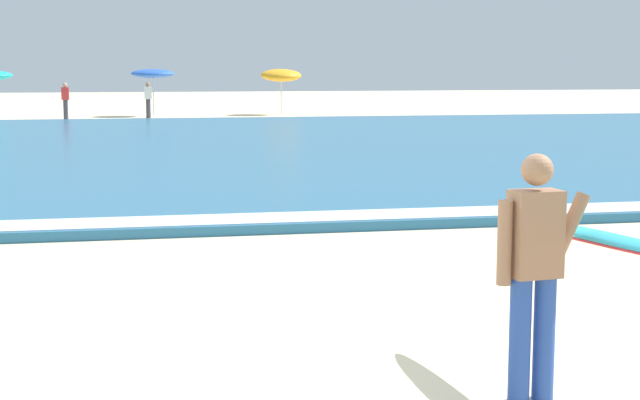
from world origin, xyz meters
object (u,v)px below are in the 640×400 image
object	(u,v)px
surfer_with_board	(566,253)
beachgoer_near_row_mid	(148,99)
beachgoer_near_row_left	(65,100)
beach_umbrella_2	(153,74)
beach_umbrella_3	(281,75)

from	to	relation	value
surfer_with_board	beachgoer_near_row_mid	distance (m)	37.81
beachgoer_near_row_left	beachgoer_near_row_mid	xyz separation A→B (m)	(3.54, 0.26, 0.00)
beach_umbrella_2	beachgoer_near_row_mid	size ratio (longest dim) A/B	1.38
beach_umbrella_3	beachgoer_near_row_left	xyz separation A→B (m)	(-9.82, -2.26, -1.00)
beach_umbrella_2	beachgoer_near_row_left	world-z (taller)	beach_umbrella_2
beachgoer_near_row_left	beachgoer_near_row_mid	size ratio (longest dim) A/B	1.00
surfer_with_board	beach_umbrella_2	distance (m)	39.53
surfer_with_board	beachgoer_near_row_mid	bearing A→B (deg)	93.00
surfer_with_board	beach_umbrella_2	size ratio (longest dim) A/B	1.35
beach_umbrella_3	beachgoer_near_row_left	distance (m)	10.12
beach_umbrella_3	beach_umbrella_2	bearing A→B (deg)	-177.38
beach_umbrella_2	beachgoer_near_row_mid	world-z (taller)	beach_umbrella_2
surfer_with_board	beach_umbrella_3	xyz separation A→B (m)	(4.30, 39.76, 0.82)
beach_umbrella_3	beachgoer_near_row_mid	bearing A→B (deg)	-162.32
beach_umbrella_2	beach_umbrella_3	distance (m)	6.01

